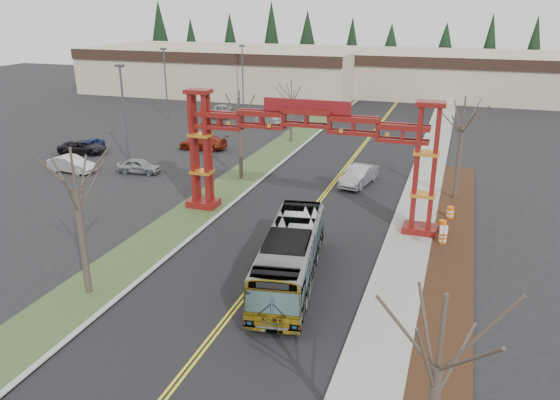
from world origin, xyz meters
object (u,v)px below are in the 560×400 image
at_px(bare_tree_right_far, 462,126).
at_px(light_pole_near, 124,107).
at_px(parked_car_mid_a, 203,142).
at_px(parked_car_mid_b, 90,145).
at_px(light_pole_far, 243,71).
at_px(transit_bus, 290,256).
at_px(bare_tree_median_far, 291,98).
at_px(retail_building_east, 467,75).
at_px(parked_car_far_b, 222,111).
at_px(bare_tree_median_mid, 240,117).
at_px(bare_tree_right_near, 438,368).
at_px(barrel_north, 450,213).
at_px(bare_tree_median_near, 76,192).
at_px(light_pole_mid, 165,78).
at_px(barrel_mid, 442,227).
at_px(barrel_south, 443,238).
at_px(silver_sedan, 359,176).
at_px(parked_car_near_c, 83,147).
at_px(parked_car_near_a, 139,166).
at_px(retail_building_west, 226,70).
at_px(parked_car_far_a, 268,119).
at_px(street_sign, 443,234).
at_px(gateway_arch, 306,138).
at_px(parked_car_near_b, 72,164).

xyz_separation_m(bare_tree_right_far, light_pole_near, (-30.56, 1.13, -0.51)).
xyz_separation_m(parked_car_mid_a, light_pole_near, (-4.73, -6.74, 4.64)).
height_order(parked_car_mid_b, light_pole_far, light_pole_far).
relative_size(transit_bus, bare_tree_median_far, 1.64).
bearing_deg(retail_building_east, parked_car_far_b, -137.36).
bearing_deg(light_pole_near, bare_tree_median_mid, -7.40).
bearing_deg(bare_tree_right_near, light_pole_near, 134.06).
bearing_deg(bare_tree_median_far, barrel_north, -46.28).
bearing_deg(bare_tree_right_far, bare_tree_median_near, -129.58).
distance_m(light_pole_mid, barrel_mid, 47.09).
bearing_deg(bare_tree_right_far, barrel_south, -92.73).
bearing_deg(bare_tree_median_far, parked_car_far_b, 140.57).
distance_m(silver_sedan, parked_car_near_c, 28.89).
height_order(light_pole_near, barrel_south, light_pole_near).
relative_size(bare_tree_right_far, light_pole_far, 0.91).
height_order(parked_car_mid_b, bare_tree_right_near, bare_tree_right_near).
height_order(parked_car_near_a, bare_tree_right_far, bare_tree_right_far).
xyz_separation_m(silver_sedan, light_pole_far, (-23.70, 32.03, 4.33)).
relative_size(retail_building_west, light_pole_mid, 5.00).
bearing_deg(parked_car_far_b, transit_bus, -81.57).
xyz_separation_m(light_pole_near, barrel_south, (30.12, -10.38, -4.93)).
xyz_separation_m(transit_bus, parked_car_far_a, (-15.41, 39.24, -0.95)).
xyz_separation_m(bare_tree_median_mid, street_sign, (17.60, -10.52, -4.10)).
relative_size(bare_tree_right_far, street_sign, 4.04).
distance_m(transit_bus, parked_car_near_c, 34.55).
bearing_deg(bare_tree_median_near, retail_building_west, 107.99).
relative_size(bare_tree_median_far, light_pole_far, 0.77).
bearing_deg(bare_tree_median_mid, parked_car_mid_a, 133.10).
xyz_separation_m(gateway_arch, retail_building_west, (-30.00, 53.96, -2.22)).
bearing_deg(bare_tree_median_near, parked_car_near_c, 127.94).
bearing_deg(parked_car_near_b, light_pole_far, 1.94).
bearing_deg(retail_building_west, parked_car_near_b, -82.56).
height_order(retail_building_west, barrel_mid, retail_building_west).
relative_size(bare_tree_median_near, barrel_mid, 8.51).
distance_m(parked_car_mid_b, bare_tree_right_far, 37.45).
height_order(bare_tree_right_far, barrel_north, bare_tree_right_far).
relative_size(parked_car_far_b, bare_tree_median_mid, 0.69).
relative_size(parked_car_near_a, parked_car_near_c, 0.83).
relative_size(silver_sedan, bare_tree_right_far, 0.61).
height_order(bare_tree_right_near, barrel_south, bare_tree_right_near).
xyz_separation_m(silver_sedan, bare_tree_right_near, (7.88, -31.65, 4.90)).
height_order(bare_tree_median_mid, bare_tree_right_near, bare_tree_right_near).
height_order(bare_tree_median_mid, barrel_north, bare_tree_median_mid).
height_order(retail_building_west, light_pole_near, light_pole_near).
relative_size(parked_car_far_b, light_pole_mid, 0.58).
relative_size(retail_building_west, parked_car_far_a, 12.25).
relative_size(parked_car_near_c, street_sign, 2.39).
height_order(street_sign, barrel_mid, street_sign).
bearing_deg(light_pole_far, light_pole_near, -88.17).
bearing_deg(parked_car_near_c, silver_sedan, -105.76).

